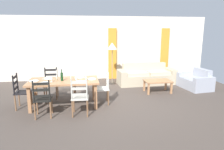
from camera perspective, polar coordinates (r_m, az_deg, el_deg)
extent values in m
cube|color=#473D37|center=(5.99, -0.34, -8.10)|extent=(9.60, 9.60, 0.02)
cube|color=beige|center=(8.93, -3.46, 7.59)|extent=(9.60, 0.16, 2.70)
cube|color=orange|center=(8.88, 0.12, 5.96)|extent=(0.35, 0.08, 2.20)
cube|color=orange|center=(9.54, 14.59, 6.01)|extent=(0.35, 0.08, 2.20)
cube|color=#AF784E|center=(5.75, -13.48, -1.67)|extent=(1.90, 0.96, 0.05)
cube|color=#AF784E|center=(5.63, -22.29, -6.53)|extent=(0.08, 0.08, 0.70)
cube|color=#AF784E|center=(5.48, -4.66, -6.14)|extent=(0.08, 0.08, 0.70)
cube|color=#AF784E|center=(6.34, -20.73, -4.35)|extent=(0.08, 0.08, 0.70)
cube|color=#AF784E|center=(6.20, -5.17, -3.94)|extent=(0.08, 0.08, 0.70)
cube|color=black|center=(5.25, -18.86, -6.49)|extent=(0.44, 0.42, 0.03)
cylinder|color=brown|center=(5.51, -20.35, -8.24)|extent=(0.04, 0.04, 0.43)
cylinder|color=brown|center=(5.47, -16.58, -8.16)|extent=(0.04, 0.04, 0.43)
cylinder|color=brown|center=(5.20, -20.91, -9.53)|extent=(0.04, 0.04, 0.43)
cylinder|color=brown|center=(5.15, -16.91, -9.46)|extent=(0.04, 0.04, 0.43)
cylinder|color=black|center=(5.04, -21.34, -4.32)|extent=(0.04, 0.04, 0.50)
cylinder|color=black|center=(4.99, -17.26, -4.19)|extent=(0.04, 0.04, 0.50)
cube|color=black|center=(5.05, -19.21, -5.68)|extent=(0.38, 0.04, 0.06)
cube|color=black|center=(5.01, -19.33, -4.04)|extent=(0.38, 0.04, 0.06)
cube|color=black|center=(4.97, -19.45, -2.38)|extent=(0.38, 0.04, 0.06)
cube|color=beige|center=(5.15, -8.99, -6.33)|extent=(0.44, 0.43, 0.03)
cylinder|color=brown|center=(5.40, -10.72, -8.09)|extent=(0.04, 0.04, 0.43)
cylinder|color=brown|center=(5.38, -6.86, -8.06)|extent=(0.04, 0.04, 0.43)
cylinder|color=brown|center=(5.09, -11.09, -9.42)|extent=(0.04, 0.04, 0.43)
cylinder|color=brown|center=(5.06, -6.97, -9.39)|extent=(0.04, 0.04, 0.43)
cylinder|color=beige|center=(4.93, -11.32, -4.09)|extent=(0.04, 0.04, 0.50)
cylinder|color=beige|center=(4.90, -7.12, -4.03)|extent=(0.04, 0.04, 0.50)
cube|color=beige|center=(4.95, -9.18, -5.51)|extent=(0.38, 0.05, 0.06)
cube|color=beige|center=(4.90, -9.24, -3.84)|extent=(0.38, 0.05, 0.06)
cube|color=beige|center=(4.86, -9.30, -2.14)|extent=(0.38, 0.05, 0.06)
cube|color=black|center=(6.58, -16.86, -2.61)|extent=(0.42, 0.40, 0.03)
cylinder|color=brown|center=(6.45, -15.36, -4.93)|extent=(0.04, 0.04, 0.43)
cylinder|color=brown|center=(6.51, -18.52, -4.99)|extent=(0.04, 0.04, 0.43)
cylinder|color=brown|center=(6.77, -15.03, -4.09)|extent=(0.04, 0.04, 0.43)
cylinder|color=brown|center=(6.83, -18.04, -4.15)|extent=(0.04, 0.04, 0.43)
cylinder|color=black|center=(6.65, -15.27, -0.02)|extent=(0.04, 0.04, 0.50)
cylinder|color=black|center=(6.71, -18.32, -0.11)|extent=(0.04, 0.04, 0.50)
cube|color=black|center=(6.71, -16.73, -1.15)|extent=(0.38, 0.03, 0.06)
cube|color=black|center=(6.68, -16.81, 0.10)|extent=(0.38, 0.03, 0.06)
cube|color=black|center=(6.65, -16.89, 1.37)|extent=(0.38, 0.03, 0.06)
cube|color=silver|center=(6.48, -8.91, -2.43)|extent=(0.44, 0.42, 0.03)
cylinder|color=brown|center=(6.37, -7.29, -4.79)|extent=(0.04, 0.04, 0.43)
cylinder|color=brown|center=(6.40, -10.53, -4.84)|extent=(0.04, 0.04, 0.43)
cylinder|color=brown|center=(6.70, -7.23, -3.94)|extent=(0.04, 0.04, 0.43)
cylinder|color=brown|center=(6.72, -10.31, -3.99)|extent=(0.04, 0.04, 0.43)
cylinder|color=silver|center=(6.58, -7.34, 0.18)|extent=(0.04, 0.04, 0.50)
cylinder|color=silver|center=(6.60, -10.47, 0.12)|extent=(0.04, 0.04, 0.50)
cube|color=silver|center=(6.62, -8.87, -0.95)|extent=(0.38, 0.04, 0.06)
cube|color=silver|center=(6.58, -8.91, 0.32)|extent=(0.38, 0.04, 0.06)
cube|color=silver|center=(6.55, -8.96, 1.60)|extent=(0.38, 0.04, 0.06)
cube|color=black|center=(6.02, -23.79, -4.50)|extent=(0.41, 0.43, 0.03)
cylinder|color=brown|center=(6.22, -21.70, -6.03)|extent=(0.04, 0.04, 0.43)
cylinder|color=brown|center=(5.88, -22.40, -7.12)|extent=(0.04, 0.04, 0.43)
cylinder|color=brown|center=(6.30, -24.74, -6.07)|extent=(0.04, 0.04, 0.43)
cylinder|color=brown|center=(5.97, -25.60, -7.13)|extent=(0.04, 0.04, 0.43)
cylinder|color=black|center=(6.17, -25.14, -1.71)|extent=(0.04, 0.04, 0.50)
cylinder|color=black|center=(5.83, -26.05, -2.55)|extent=(0.04, 0.04, 0.50)
cube|color=black|center=(6.03, -25.47, -3.32)|extent=(0.03, 0.38, 0.06)
cube|color=black|center=(6.00, -25.60, -1.93)|extent=(0.03, 0.38, 0.06)
cube|color=black|center=(5.97, -25.73, -0.54)|extent=(0.03, 0.38, 0.06)
cube|color=silver|center=(5.86, -2.87, -3.87)|extent=(0.41, 0.43, 0.03)
cylinder|color=brown|center=(5.75, -4.42, -6.62)|extent=(0.04, 0.04, 0.43)
cylinder|color=brown|center=(6.10, -4.57, -5.53)|extent=(0.04, 0.04, 0.43)
cylinder|color=brown|center=(5.78, -1.02, -6.51)|extent=(0.04, 0.04, 0.43)
cylinder|color=brown|center=(6.12, -1.38, -5.43)|extent=(0.04, 0.04, 0.43)
cylinder|color=silver|center=(5.64, -1.04, -1.76)|extent=(0.04, 0.04, 0.50)
cylinder|color=silver|center=(5.99, -1.40, -0.93)|extent=(0.04, 0.04, 0.50)
cube|color=silver|center=(5.84, -1.22, -2.57)|extent=(0.04, 0.38, 0.06)
cube|color=silver|center=(5.81, -1.23, -1.14)|extent=(0.04, 0.38, 0.06)
cube|color=silver|center=(5.77, -1.23, 0.31)|extent=(0.04, 0.38, 0.06)
cylinder|color=white|center=(5.56, -18.32, -2.07)|extent=(0.24, 0.24, 0.02)
cube|color=silver|center=(5.59, -19.83, -2.17)|extent=(0.02, 0.17, 0.01)
cylinder|color=white|center=(5.48, -9.01, -1.80)|extent=(0.24, 0.24, 0.02)
cube|color=silver|center=(5.48, -10.57, -1.91)|extent=(0.03, 0.17, 0.01)
cylinder|color=white|center=(6.04, -17.56, -0.91)|extent=(0.24, 0.24, 0.02)
cube|color=silver|center=(6.07, -18.96, -1.01)|extent=(0.03, 0.17, 0.01)
cylinder|color=white|center=(5.97, -9.00, -0.64)|extent=(0.24, 0.24, 0.02)
cube|color=silver|center=(5.97, -10.44, -0.75)|extent=(0.03, 0.17, 0.01)
cylinder|color=white|center=(5.86, -21.11, -1.56)|extent=(0.24, 0.24, 0.02)
cube|color=silver|center=(5.90, -22.53, -1.65)|extent=(0.03, 0.17, 0.01)
cylinder|color=white|center=(5.73, -5.70, -1.09)|extent=(0.24, 0.24, 0.02)
cube|color=silver|center=(5.72, -7.20, -1.20)|extent=(0.03, 0.17, 0.01)
cylinder|color=#143819|center=(5.67, -13.96, -0.49)|extent=(0.07, 0.07, 0.22)
cylinder|color=#143819|center=(5.64, -14.04, 0.99)|extent=(0.02, 0.02, 0.08)
cylinder|color=black|center=(5.63, -14.06, 1.47)|extent=(0.03, 0.03, 0.02)
cylinder|color=white|center=(5.63, -16.68, -1.85)|extent=(0.06, 0.06, 0.01)
cylinder|color=white|center=(5.62, -16.71, -1.48)|extent=(0.01, 0.01, 0.07)
cone|color=white|center=(5.61, -16.75, -0.71)|extent=(0.06, 0.06, 0.08)
cylinder|color=white|center=(5.58, -7.43, -1.55)|extent=(0.06, 0.06, 0.01)
cylinder|color=white|center=(5.58, -7.44, -1.17)|extent=(0.01, 0.01, 0.07)
cone|color=white|center=(5.56, -7.46, -0.39)|extent=(0.06, 0.06, 0.08)
cylinder|color=beige|center=(5.73, -10.02, -0.85)|extent=(0.07, 0.07, 0.09)
cylinder|color=#998C66|center=(5.78, -15.26, -1.24)|extent=(0.05, 0.05, 0.04)
cylinder|color=white|center=(5.75, -15.34, 0.17)|extent=(0.02, 0.02, 0.25)
cylinder|color=#998C66|center=(5.69, -11.53, -1.26)|extent=(0.05, 0.05, 0.04)
cylinder|color=white|center=(5.67, -11.57, -0.29)|extent=(0.02, 0.02, 0.16)
cube|color=#BBAC8E|center=(8.21, 9.67, -1.12)|extent=(1.84, 0.90, 0.40)
cube|color=#BBAC8E|center=(8.44, 8.98, 0.66)|extent=(1.81, 0.30, 0.80)
cube|color=#BBAC8E|center=(8.61, 16.03, -0.18)|extent=(0.28, 0.81, 0.58)
cube|color=#BBAC8E|center=(7.88, 2.76, -0.85)|extent=(0.28, 0.81, 0.58)
cube|color=beige|center=(8.28, 12.76, 0.71)|extent=(0.89, 0.69, 0.12)
cube|color=beige|center=(7.95, 6.85, 0.46)|extent=(0.89, 0.69, 0.12)
cube|color=#AF784E|center=(7.12, 12.78, -1.66)|extent=(0.90, 0.56, 0.04)
cube|color=#AF784E|center=(6.83, 10.27, -3.97)|extent=(0.06, 0.06, 0.38)
cube|color=#AF784E|center=(7.12, 16.38, -3.60)|extent=(0.06, 0.06, 0.38)
cube|color=#AF784E|center=(7.25, 9.10, -2.97)|extent=(0.06, 0.06, 0.38)
cube|color=#AF784E|center=(7.53, 14.91, -2.66)|extent=(0.06, 0.06, 0.38)
cube|color=#A0A4B1|center=(8.06, 22.24, -2.20)|extent=(0.89, 0.89, 0.38)
cube|color=#A0A4B1|center=(8.20, 24.00, -0.88)|extent=(0.29, 0.82, 0.72)
cube|color=#A0A4B1|center=(7.67, 24.49, -2.55)|extent=(0.82, 0.27, 0.52)
cube|color=#A0A4B1|center=(8.42, 20.27, -0.96)|extent=(0.82, 0.27, 0.52)
cylinder|color=#332D28|center=(8.18, 0.04, -2.32)|extent=(0.28, 0.28, 0.03)
cylinder|color=gray|center=(8.03, 0.04, 2.44)|extent=(0.03, 0.03, 1.35)
cone|color=beige|center=(7.93, 0.04, 8.18)|extent=(0.40, 0.40, 0.26)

